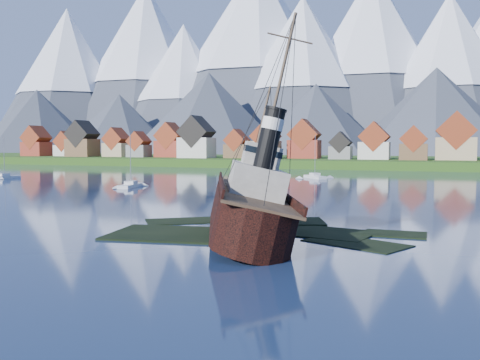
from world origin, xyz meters
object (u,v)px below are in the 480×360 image
(tugboat_wreck, at_px, (248,206))
(sailboat_c, at_px, (315,177))
(sailboat_b, at_px, (5,178))
(sailboat_a, at_px, (131,186))

(tugboat_wreck, bearing_deg, sailboat_c, 74.90)
(tugboat_wreck, bearing_deg, sailboat_b, 123.69)
(sailboat_a, xyz_separation_m, sailboat_b, (-44.39, 12.26, 0.01))
(sailboat_a, bearing_deg, tugboat_wreck, -57.68)
(sailboat_a, distance_m, sailboat_b, 46.05)
(sailboat_a, relative_size, sailboat_c, 0.96)
(tugboat_wreck, distance_m, sailboat_a, 60.72)
(tugboat_wreck, distance_m, sailboat_b, 102.62)
(tugboat_wreck, xyz_separation_m, sailboat_b, (-85.19, 57.16, -2.60))
(sailboat_b, bearing_deg, sailboat_a, 5.60)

